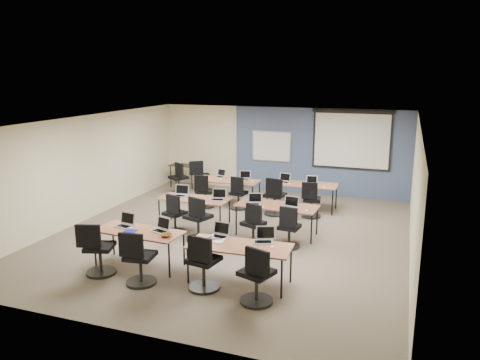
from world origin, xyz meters
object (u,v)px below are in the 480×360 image
at_px(task_chair_5, 198,222).
at_px(spare_chair_a, 201,179).
at_px(laptop_10, 284,180).
at_px(training_table_mid_right, 277,207).
at_px(laptop_7, 291,205).
at_px(laptop_4, 181,193).
at_px(laptop_11, 311,182).
at_px(laptop_8, 221,175).
at_px(task_chair_10, 275,199).
at_px(task_chair_3, 257,280).
at_px(training_table_mid_left, 194,200).
at_px(task_chair_9, 238,196).
at_px(training_table_back_left, 227,181).
at_px(laptop_3, 264,238).
at_px(task_chair_7, 289,231).
at_px(training_table_front_left, 139,233).
at_px(laptop_2, 220,233).
at_px(training_table_front_right, 239,247).
at_px(spare_chair_b, 179,181).
at_px(task_chair_11, 311,203).
at_px(task_chair_2, 203,267).
at_px(utility_table, 184,168).
at_px(task_chair_4, 175,217).
at_px(task_chair_8, 204,194).
at_px(laptop_6, 254,201).
at_px(whiteboard, 271,146).
at_px(task_chair_6, 253,227).
at_px(task_chair_1, 138,262).
at_px(training_table_back_right, 302,185).
at_px(laptop_9, 244,177).
at_px(laptop_0, 125,223).
at_px(laptop_5, 218,197).
at_px(task_chair_0, 98,253).
at_px(projector_screen, 352,137).

height_order(task_chair_5, spare_chair_a, task_chair_5).
bearing_deg(laptop_10, training_table_mid_right, -67.61).
bearing_deg(spare_chair_a, laptop_7, -73.54).
xyz_separation_m(laptop_4, laptop_11, (2.86, 2.33, -0.01)).
distance_m(laptop_8, task_chair_10, 2.12).
bearing_deg(task_chair_3, training_table_mid_left, 148.21).
bearing_deg(laptop_8, task_chair_9, -21.19).
relative_size(training_table_back_left, laptop_3, 5.21).
distance_m(training_table_mid_right, task_chair_7, 0.93).
xyz_separation_m(training_table_front_left, laptop_2, (1.63, 0.24, 0.11)).
bearing_deg(task_chair_10, training_table_front_right, -74.99).
relative_size(laptop_11, spare_chair_b, 0.29).
xyz_separation_m(laptop_4, task_chair_11, (3.01, 1.61, -0.39)).
bearing_deg(task_chair_2, utility_table, 128.02).
distance_m(training_table_mid_right, task_chair_4, 2.44).
height_order(laptop_4, spare_chair_b, spare_chair_b).
relative_size(laptop_8, task_chair_11, 0.30).
bearing_deg(laptop_3, task_chair_10, 83.55).
relative_size(laptop_8, task_chair_8, 0.31).
distance_m(task_chair_2, task_chair_10, 4.73).
height_order(task_chair_3, laptop_6, task_chair_3).
bearing_deg(whiteboard, task_chair_6, -78.46).
relative_size(training_table_front_right, laptop_4, 5.24).
distance_m(training_table_front_left, task_chair_1, 0.92).
distance_m(training_table_back_right, laptop_2, 4.77).
distance_m(training_table_front_left, task_chair_11, 5.01).
distance_m(training_table_back_left, task_chair_8, 0.79).
bearing_deg(laptop_9, training_table_front_left, -109.95).
bearing_deg(task_chair_2, laptop_0, 169.71).
relative_size(laptop_3, task_chair_7, 0.37).
distance_m(task_chair_6, task_chair_9, 2.78).
bearing_deg(training_table_front_right, laptop_5, 116.63).
bearing_deg(laptop_7, laptop_10, 116.89).
bearing_deg(laptop_2, task_chair_7, 68.43).
height_order(laptop_0, laptop_8, laptop_0).
xyz_separation_m(task_chair_0, laptop_4, (0.08, 3.32, 0.36)).
xyz_separation_m(training_table_front_right, training_table_back_left, (-2.10, 4.81, -0.00)).
distance_m(training_table_front_right, laptop_2, 0.61).
bearing_deg(laptop_10, training_table_mid_left, -112.57).
distance_m(task_chair_1, laptop_7, 3.87).
relative_size(task_chair_9, laptop_11, 3.15).
bearing_deg(laptop_11, laptop_6, -117.63).
bearing_deg(task_chair_7, spare_chair_b, 148.52).
bearing_deg(projector_screen, task_chair_5, -119.00).
height_order(training_table_mid_left, training_table_back_right, same).
height_order(task_chair_0, task_chair_1, task_chair_0).
bearing_deg(training_table_back_right, spare_chair_a, 164.26).
distance_m(task_chair_1, task_chair_10, 5.07).
height_order(laptop_4, utility_table, laptop_4).
distance_m(training_table_mid_right, task_chair_11, 1.71).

